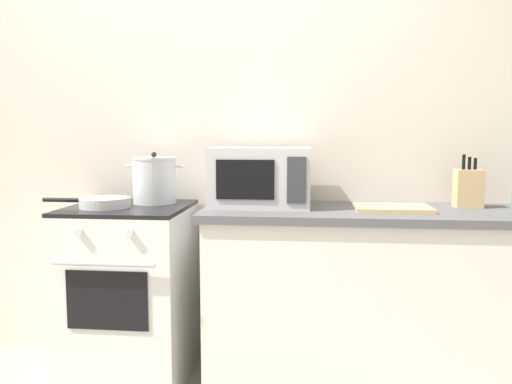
{
  "coord_description": "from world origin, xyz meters",
  "views": [
    {
      "loc": [
        0.58,
        -1.92,
        1.28
      ],
      "look_at": [
        0.31,
        0.6,
        1.0
      ],
      "focal_mm": 36.02,
      "sensor_mm": 36.0,
      "label": 1
    }
  ],
  "objects": [
    {
      "name": "stove",
      "position": [
        -0.35,
        0.6,
        0.46
      ],
      "size": [
        0.6,
        0.64,
        0.92
      ],
      "color": "white",
      "rests_on": "ground_plane"
    },
    {
      "name": "countertop_right",
      "position": [
        0.9,
        0.62,
        0.9
      ],
      "size": [
        1.7,
        0.6,
        0.04
      ],
      "primitive_type": "cube",
      "color": "#59595E",
      "rests_on": "lower_cabinet_right"
    },
    {
      "name": "stock_pot",
      "position": [
        -0.25,
        0.72,
        1.04
      ],
      "size": [
        0.32,
        0.24,
        0.27
      ],
      "color": "silver",
      "rests_on": "stove"
    },
    {
      "name": "microwave",
      "position": [
        0.33,
        0.68,
        1.07
      ],
      "size": [
        0.5,
        0.37,
        0.3
      ],
      "color": "silver",
      "rests_on": "countertop_right"
    },
    {
      "name": "cutting_board",
      "position": [
        0.98,
        0.6,
        0.93
      ],
      "size": [
        0.36,
        0.26,
        0.02
      ],
      "primitive_type": "cube",
      "color": "tan",
      "rests_on": "countertop_right"
    },
    {
      "name": "frying_pan",
      "position": [
        -0.45,
        0.53,
        0.95
      ],
      "size": [
        0.45,
        0.25,
        0.05
      ],
      "color": "silver",
      "rests_on": "stove"
    },
    {
      "name": "lower_cabinet_right",
      "position": [
        0.9,
        0.62,
        0.44
      ],
      "size": [
        1.64,
        0.56,
        0.88
      ],
      "primitive_type": "cube",
      "color": "white",
      "rests_on": "ground_plane"
    },
    {
      "name": "back_wall",
      "position": [
        0.3,
        0.97,
        1.25
      ],
      "size": [
        4.4,
        0.1,
        2.5
      ],
      "primitive_type": "cube",
      "color": "silver",
      "rests_on": "ground_plane"
    },
    {
      "name": "knife_block",
      "position": [
        1.37,
        0.74,
        1.02
      ],
      "size": [
        0.13,
        0.1,
        0.27
      ],
      "color": "tan",
      "rests_on": "countertop_right"
    }
  ]
}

